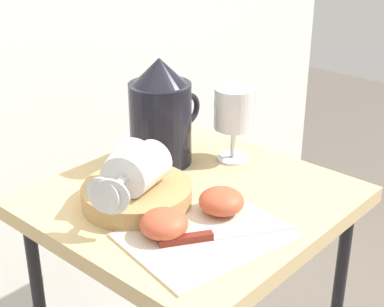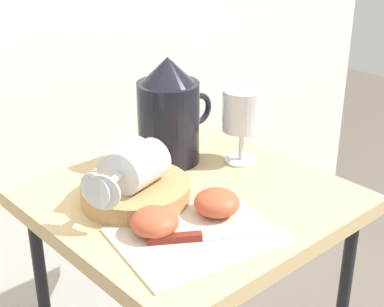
% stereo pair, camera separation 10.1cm
% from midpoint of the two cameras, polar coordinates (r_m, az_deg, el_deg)
% --- Properties ---
extents(table, '(0.50, 0.48, 0.72)m').
position_cam_midpoint_polar(table, '(1.08, -2.68, -7.72)').
color(table, tan).
rests_on(table, ground_plane).
extents(linen_napkin, '(0.28, 0.23, 0.00)m').
position_cam_midpoint_polar(linen_napkin, '(0.92, -1.72, -8.09)').
color(linen_napkin, beige).
rests_on(linen_napkin, table).
extents(basket_tray, '(0.19, 0.19, 0.03)m').
position_cam_midpoint_polar(basket_tray, '(1.01, -8.23, -4.06)').
color(basket_tray, tan).
rests_on(basket_tray, table).
extents(pitcher, '(0.17, 0.12, 0.21)m').
position_cam_midpoint_polar(pitcher, '(1.14, -5.59, 3.12)').
color(pitcher, black).
rests_on(pitcher, table).
extents(wine_glass_upright, '(0.08, 0.08, 0.15)m').
position_cam_midpoint_polar(wine_glass_upright, '(1.13, 1.58, 3.99)').
color(wine_glass_upright, silver).
rests_on(wine_glass_upright, table).
extents(wine_glass_tipped_near, '(0.16, 0.10, 0.07)m').
position_cam_midpoint_polar(wine_glass_tipped_near, '(0.98, -8.12, -1.63)').
color(wine_glass_tipped_near, silver).
rests_on(wine_glass_tipped_near, basket_tray).
extents(wine_glass_tipped_far, '(0.16, 0.13, 0.07)m').
position_cam_midpoint_polar(wine_glass_tipped_far, '(0.98, -9.25, -1.51)').
color(wine_glass_tipped_far, silver).
rests_on(wine_glass_tipped_far, basket_tray).
extents(apple_half_left, '(0.08, 0.08, 0.04)m').
position_cam_midpoint_polar(apple_half_left, '(0.91, -5.93, -6.91)').
color(apple_half_left, '#C15133').
rests_on(apple_half_left, linen_napkin).
extents(apple_half_right, '(0.08, 0.08, 0.04)m').
position_cam_midpoint_polar(apple_half_right, '(0.97, -0.09, -4.74)').
color(apple_half_right, '#C15133').
rests_on(apple_half_right, linen_napkin).
extents(knife, '(0.19, 0.14, 0.01)m').
position_cam_midpoint_polar(knife, '(0.91, -1.62, -8.18)').
color(knife, silver).
rests_on(knife, linen_napkin).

